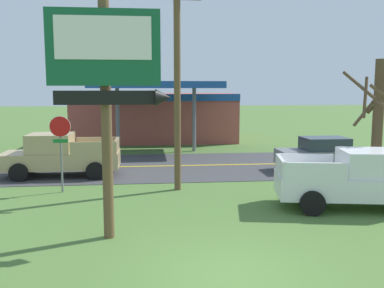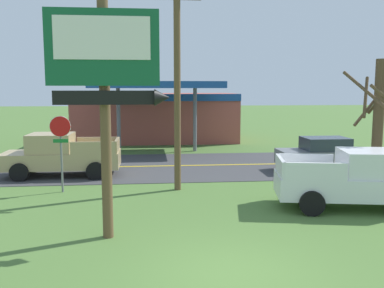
{
  "view_description": "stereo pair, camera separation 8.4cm",
  "coord_description": "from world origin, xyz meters",
  "px_view_note": "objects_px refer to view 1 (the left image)",
  "views": [
    {
      "loc": [
        -1.74,
        -8.6,
        3.99
      ],
      "look_at": [
        0.0,
        8.0,
        1.8
      ],
      "focal_mm": 39.82,
      "sensor_mm": 36.0,
      "label": 1
    },
    {
      "loc": [
        -1.66,
        -8.61,
        3.99
      ],
      "look_at": [
        0.0,
        8.0,
        1.8
      ],
      "focal_mm": 39.82,
      "sensor_mm": 36.0,
      "label": 2
    }
  ],
  "objects_px": {
    "pickup_tan_on_road": "(60,155)",
    "car_grey_mid_lane": "(322,154)",
    "motel_sign": "(108,76)",
    "utility_pole": "(177,71)",
    "bare_tree": "(378,120)",
    "pickup_white_parked_on_lawn": "(358,180)",
    "gas_station": "(155,115)",
    "stop_sign": "(61,140)"
  },
  "relations": [
    {
      "from": "pickup_tan_on_road",
      "to": "car_grey_mid_lane",
      "type": "height_order",
      "value": "pickup_tan_on_road"
    },
    {
      "from": "motel_sign",
      "to": "utility_pole",
      "type": "height_order",
      "value": "utility_pole"
    },
    {
      "from": "utility_pole",
      "to": "bare_tree",
      "type": "bearing_deg",
      "value": -7.62
    },
    {
      "from": "pickup_white_parked_on_lawn",
      "to": "car_grey_mid_lane",
      "type": "xyz_separation_m",
      "value": [
        1.44,
        6.37,
        -0.13
      ]
    },
    {
      "from": "bare_tree",
      "to": "gas_station",
      "type": "height_order",
      "value": "bare_tree"
    },
    {
      "from": "motel_sign",
      "to": "pickup_white_parked_on_lawn",
      "type": "relative_size",
      "value": 1.14
    },
    {
      "from": "pickup_white_parked_on_lawn",
      "to": "car_grey_mid_lane",
      "type": "height_order",
      "value": "pickup_white_parked_on_lawn"
    },
    {
      "from": "motel_sign",
      "to": "pickup_white_parked_on_lawn",
      "type": "distance_m",
      "value": 8.89
    },
    {
      "from": "utility_pole",
      "to": "gas_station",
      "type": "xyz_separation_m",
      "value": [
        -0.6,
        15.99,
        -2.69
      ]
    },
    {
      "from": "bare_tree",
      "to": "stop_sign",
      "type": "bearing_deg",
      "value": 175.0
    },
    {
      "from": "stop_sign",
      "to": "car_grey_mid_lane",
      "type": "height_order",
      "value": "stop_sign"
    },
    {
      "from": "gas_station",
      "to": "stop_sign",
      "type": "bearing_deg",
      "value": -103.6
    },
    {
      "from": "utility_pole",
      "to": "pickup_tan_on_road",
      "type": "xyz_separation_m",
      "value": [
        -5.14,
        3.13,
        -3.67
      ]
    },
    {
      "from": "motel_sign",
      "to": "car_grey_mid_lane",
      "type": "bearing_deg",
      "value": 42.14
    },
    {
      "from": "gas_station",
      "to": "pickup_white_parked_on_lawn",
      "type": "distance_m",
      "value": 20.29
    },
    {
      "from": "motel_sign",
      "to": "pickup_white_parked_on_lawn",
      "type": "xyz_separation_m",
      "value": [
        7.95,
        2.13,
        -3.34
      ]
    },
    {
      "from": "motel_sign",
      "to": "utility_pole",
      "type": "bearing_deg",
      "value": 68.14
    },
    {
      "from": "stop_sign",
      "to": "utility_pole",
      "type": "relative_size",
      "value": 0.34
    },
    {
      "from": "stop_sign",
      "to": "car_grey_mid_lane",
      "type": "distance_m",
      "value": 12.16
    },
    {
      "from": "bare_tree",
      "to": "pickup_white_parked_on_lawn",
      "type": "xyz_separation_m",
      "value": [
        -1.85,
        -2.21,
        -1.82
      ]
    },
    {
      "from": "motel_sign",
      "to": "stop_sign",
      "type": "bearing_deg",
      "value": 113.13
    },
    {
      "from": "car_grey_mid_lane",
      "to": "motel_sign",
      "type": "bearing_deg",
      "value": -137.86
    },
    {
      "from": "utility_pole",
      "to": "gas_station",
      "type": "bearing_deg",
      "value": 92.16
    },
    {
      "from": "stop_sign",
      "to": "car_grey_mid_lane",
      "type": "bearing_deg",
      "value": 14.8
    },
    {
      "from": "pickup_white_parked_on_lawn",
      "to": "motel_sign",
      "type": "bearing_deg",
      "value": -164.99
    },
    {
      "from": "stop_sign",
      "to": "car_grey_mid_lane",
      "type": "xyz_separation_m",
      "value": [
        11.7,
        3.09,
        -1.2
      ]
    },
    {
      "from": "gas_station",
      "to": "pickup_white_parked_on_lawn",
      "type": "bearing_deg",
      "value": -71.58
    },
    {
      "from": "utility_pole",
      "to": "gas_station",
      "type": "height_order",
      "value": "utility_pole"
    },
    {
      "from": "gas_station",
      "to": "bare_tree",
      "type": "bearing_deg",
      "value": -64.12
    },
    {
      "from": "motel_sign",
      "to": "stop_sign",
      "type": "xyz_separation_m",
      "value": [
        -2.31,
        5.41,
        -2.28
      ]
    },
    {
      "from": "bare_tree",
      "to": "gas_station",
      "type": "distance_m",
      "value": 18.93
    },
    {
      "from": "utility_pole",
      "to": "pickup_white_parked_on_lawn",
      "type": "bearing_deg",
      "value": -29.17
    },
    {
      "from": "motel_sign",
      "to": "bare_tree",
      "type": "relative_size",
      "value": 1.18
    },
    {
      "from": "gas_station",
      "to": "pickup_white_parked_on_lawn",
      "type": "height_order",
      "value": "gas_station"
    },
    {
      "from": "bare_tree",
      "to": "pickup_tan_on_road",
      "type": "bearing_deg",
      "value": 162.01
    },
    {
      "from": "motel_sign",
      "to": "car_grey_mid_lane",
      "type": "height_order",
      "value": "motel_sign"
    },
    {
      "from": "car_grey_mid_lane",
      "to": "gas_station",
      "type": "bearing_deg",
      "value": 121.37
    },
    {
      "from": "bare_tree",
      "to": "pickup_tan_on_road",
      "type": "height_order",
      "value": "bare_tree"
    },
    {
      "from": "utility_pole",
      "to": "pickup_tan_on_road",
      "type": "bearing_deg",
      "value": 148.68
    },
    {
      "from": "utility_pole",
      "to": "bare_tree",
      "type": "height_order",
      "value": "utility_pole"
    },
    {
      "from": "gas_station",
      "to": "pickup_tan_on_road",
      "type": "xyz_separation_m",
      "value": [
        -4.54,
        -12.86,
        -0.98
      ]
    },
    {
      "from": "motel_sign",
      "to": "bare_tree",
      "type": "bearing_deg",
      "value": 23.91
    }
  ]
}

